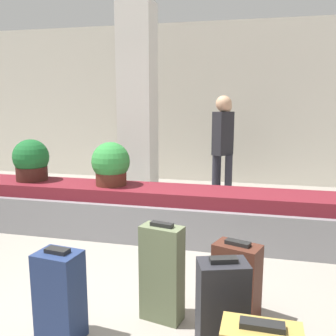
% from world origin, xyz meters
% --- Properties ---
extents(ground_plane, '(18.00, 18.00, 0.00)m').
position_xyz_m(ground_plane, '(0.00, 0.00, 0.00)').
color(ground_plane, gray).
extents(back_wall, '(18.00, 0.06, 3.20)m').
position_xyz_m(back_wall, '(0.00, 5.05, 1.60)').
color(back_wall, beige).
rests_on(back_wall, ground_plane).
extents(carousel, '(7.05, 0.77, 0.62)m').
position_xyz_m(carousel, '(0.00, 1.67, 0.29)').
color(carousel, gray).
rests_on(carousel, ground_plane).
extents(pillar, '(0.54, 0.54, 3.20)m').
position_xyz_m(pillar, '(-0.89, 3.28, 1.60)').
color(pillar, silver).
rests_on(pillar, ground_plane).
extents(suitcase_0, '(0.35, 0.28, 0.76)m').
position_xyz_m(suitcase_0, '(0.86, -0.54, 0.37)').
color(suitcase_0, '#232328').
rests_on(suitcase_0, ground_plane).
extents(suitcase_4, '(0.34, 0.23, 0.78)m').
position_xyz_m(suitcase_4, '(0.37, -0.07, 0.38)').
color(suitcase_4, '#5B6647').
rests_on(suitcase_4, ground_plane).
extents(suitcase_5, '(0.33, 0.26, 0.68)m').
position_xyz_m(suitcase_5, '(-0.27, -0.47, 0.33)').
color(suitcase_5, navy).
rests_on(suitcase_5, ground_plane).
extents(suitcase_6, '(0.39, 0.31, 0.63)m').
position_xyz_m(suitcase_6, '(0.92, 0.07, 0.30)').
color(suitcase_6, '#472319').
rests_on(suitcase_6, ground_plane).
extents(potted_plant_0, '(0.48, 0.48, 0.54)m').
position_xyz_m(potted_plant_0, '(-0.74, 1.68, 0.88)').
color(potted_plant_0, '#4C2319').
rests_on(potted_plant_0, carousel).
extents(potted_plant_1, '(0.47, 0.47, 0.55)m').
position_xyz_m(potted_plant_1, '(-1.88, 1.71, 0.88)').
color(potted_plant_1, '#381914').
rests_on(potted_plant_1, carousel).
extents(traveler_0, '(0.33, 0.37, 1.75)m').
position_xyz_m(traveler_0, '(0.52, 3.16, 1.05)').
color(traveler_0, '#282833').
rests_on(traveler_0, ground_plane).
extents(traveler_2, '(0.32, 0.37, 1.69)m').
position_xyz_m(traveler_2, '(0.48, 3.92, 1.01)').
color(traveler_2, '#282833').
rests_on(traveler_2, ground_plane).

